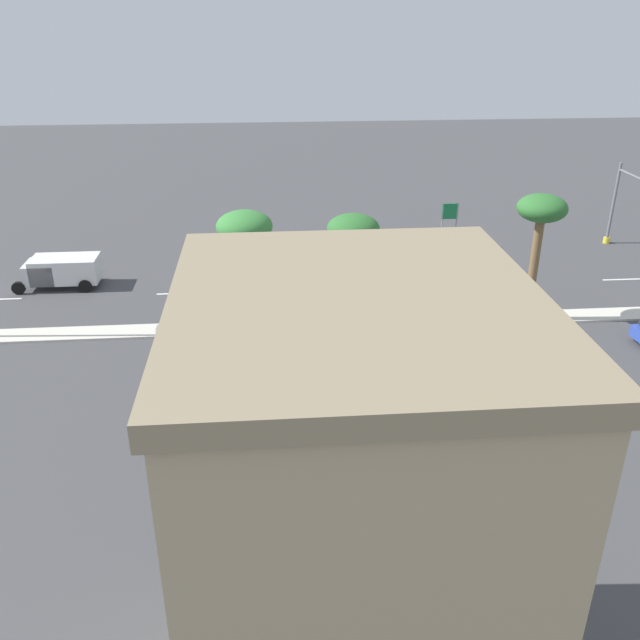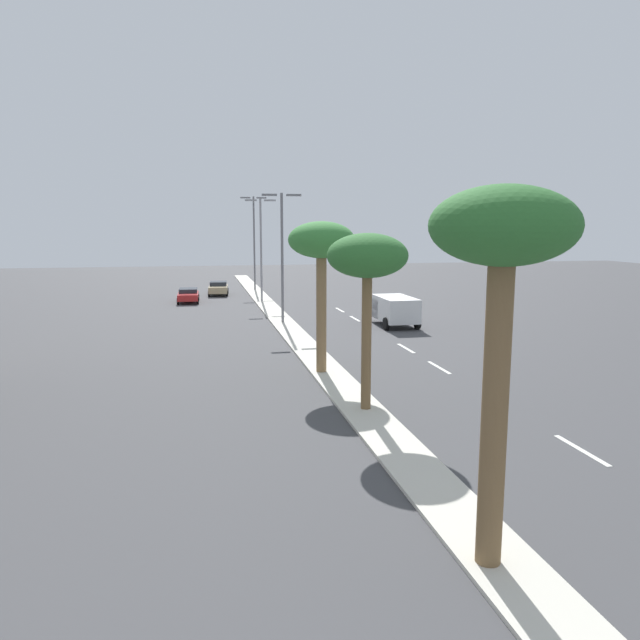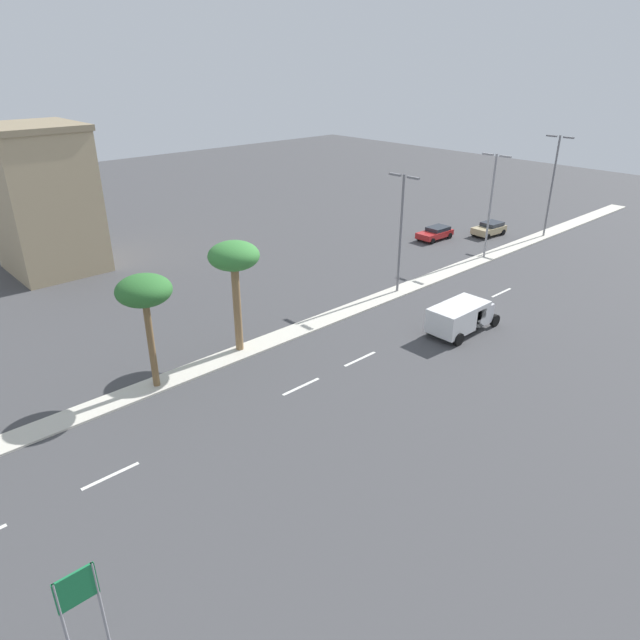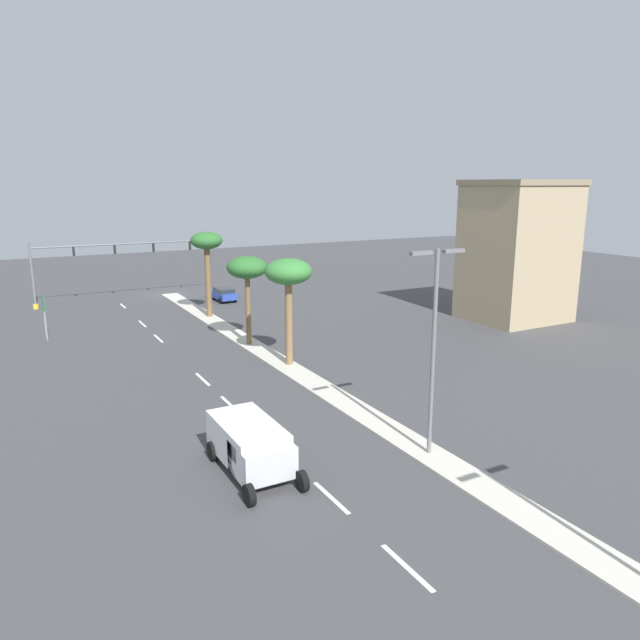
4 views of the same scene
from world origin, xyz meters
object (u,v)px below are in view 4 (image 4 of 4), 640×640
Objects in this scene: palm_tree_near at (207,246)px; box_truck at (252,446)px; commercial_building at (517,251)px; street_lamp_near at (434,336)px; palm_tree_rear at (247,269)px; palm_tree_right at (288,275)px; directional_road_sign at (44,308)px; traffic_signal_gantry at (95,260)px; sedan_blue_far at (223,294)px.

palm_tree_near is 1.39× the size of box_truck.
commercial_building reaches higher than street_lamp_near.
palm_tree_rear is at bearing -89.55° from street_lamp_near.
palm_tree_near is 1.08× the size of palm_tree_right.
box_truck is (7.93, -2.38, -4.50)m from street_lamp_near.
palm_tree_rear is 1.21× the size of box_truck.
directional_road_sign is 0.46× the size of palm_tree_near.
palm_tree_near reaches higher than traffic_signal_gantry.
commercial_building is 37.16m from box_truck.
street_lamp_near is at bearing 90.45° from palm_tree_rear.
box_truck is (-6.07, 29.28, -1.38)m from directional_road_sign.
traffic_signal_gantry reaches higher than box_truck.
street_lamp_near is (-14.00, 31.66, 3.12)m from directional_road_sign.
commercial_building reaches higher than directional_road_sign.
palm_tree_rear is (25.21, -3.27, -0.39)m from commercial_building.
commercial_building is at bearing -172.96° from palm_tree_right.
sedan_blue_far is (-3.84, -7.17, -6.03)m from palm_tree_near.
palm_tree_near is 11.09m from palm_tree_rear.
box_truck is at bearing 26.38° from commercial_building.
directional_road_sign is at bearing 65.98° from traffic_signal_gantry.
palm_tree_right is (-14.30, 15.98, 3.75)m from directional_road_sign.
palm_tree_rear is 0.93× the size of palm_tree_right.
sedan_blue_far is (-4.11, -40.23, -4.97)m from street_lamp_near.
palm_tree_near is 33.08m from street_lamp_near.
commercial_building is at bearing -143.19° from street_lamp_near.
palm_tree_near is (-14.27, -1.40, 4.19)m from directional_road_sign.
palm_tree_right is at bearing 105.64° from traffic_signal_gantry.
directional_road_sign is at bearing -34.92° from palm_tree_rear.
palm_tree_near reaches higher than palm_tree_rear.
directional_road_sign is at bearing -78.29° from box_truck.
palm_tree_near is 32.24m from box_truck.
box_truck is (7.76, 19.62, -4.77)m from palm_tree_rear.
directional_road_sign is at bearing -18.32° from commercial_building.
palm_tree_rear reaches higher than directional_road_sign.
palm_tree_near is at bearing -104.97° from box_truck.
palm_tree_rear is (-13.83, 9.66, 3.39)m from directional_road_sign.
directional_road_sign is 34.76m from street_lamp_near.
palm_tree_right reaches higher than sedan_blue_far.
directional_road_sign reaches higher than sedan_blue_far.
sedan_blue_far is (-4.28, -18.23, -5.23)m from palm_tree_rear.
box_truck is at bearing 72.34° from sedan_blue_far.
street_lamp_near is (0.27, 33.06, -1.07)m from palm_tree_near.
sedan_blue_far is at bearing -45.77° from commercial_building.
commercial_building reaches higher than palm_tree_rear.
commercial_building reaches higher than box_truck.
commercial_building is (-39.04, 12.92, 3.78)m from directional_road_sign.
sedan_blue_far is at bearing -107.66° from box_truck.
palm_tree_right is at bearing 131.84° from directional_road_sign.
palm_tree_right is 1.29× the size of box_truck.
palm_tree_right is (-8.27, 29.53, 1.80)m from traffic_signal_gantry.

